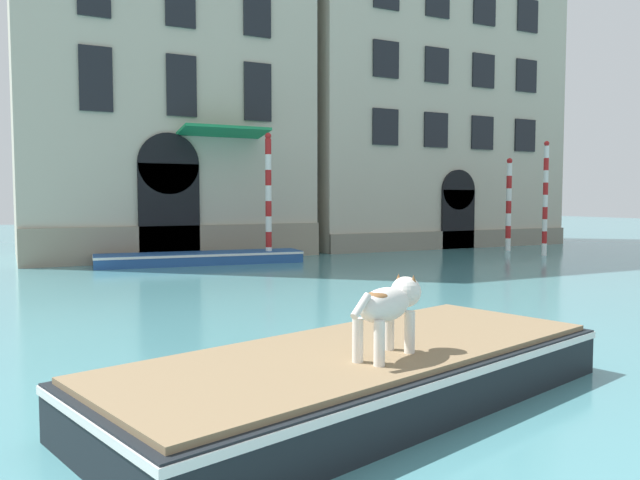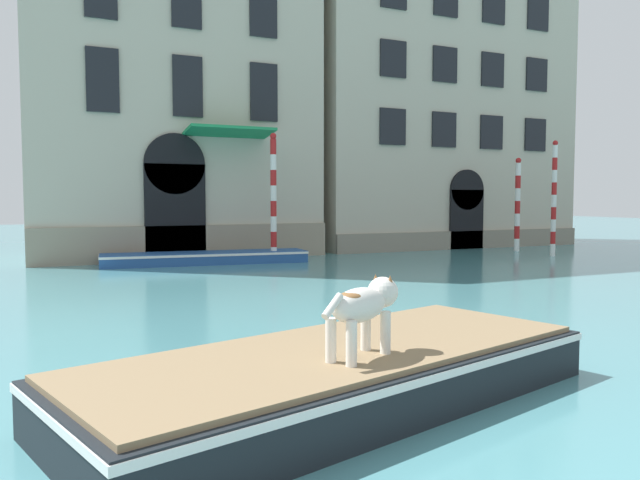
{
  "view_description": "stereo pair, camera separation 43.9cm",
  "coord_description": "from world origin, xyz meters",
  "px_view_note": "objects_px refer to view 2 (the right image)",
  "views": [
    {
      "loc": [
        -3.81,
        0.5,
        2.25
      ],
      "look_at": [
        3.26,
        14.52,
        1.2
      ],
      "focal_mm": 35.0,
      "sensor_mm": 36.0,
      "label": 1
    },
    {
      "loc": [
        -3.42,
        0.31,
        2.25
      ],
      "look_at": [
        3.26,
        14.52,
        1.2
      ],
      "focal_mm": 35.0,
      "sensor_mm": 36.0,
      "label": 2
    }
  ],
  "objects_px": {
    "boat_foreground": "(340,373)",
    "mooring_pole_2": "(273,197)",
    "boat_moored_near_palazzo": "(206,257)",
    "mooring_pole_1": "(518,204)",
    "mooring_pole_0": "(554,198)",
    "dog_on_deck": "(364,305)"
  },
  "relations": [
    {
      "from": "mooring_pole_0",
      "to": "mooring_pole_2",
      "type": "xyz_separation_m",
      "value": [
        -10.73,
        2.41,
        0.02
      ]
    },
    {
      "from": "boat_foreground",
      "to": "mooring_pole_1",
      "type": "distance_m",
      "value": 21.43
    },
    {
      "from": "boat_foreground",
      "to": "mooring_pole_2",
      "type": "xyz_separation_m",
      "value": [
        4.75,
        14.47,
        1.95
      ]
    },
    {
      "from": "dog_on_deck",
      "to": "mooring_pole_0",
      "type": "height_order",
      "value": "mooring_pole_0"
    },
    {
      "from": "boat_foreground",
      "to": "mooring_pole_0",
      "type": "bearing_deg",
      "value": 22.93
    },
    {
      "from": "boat_moored_near_palazzo",
      "to": "mooring_pole_2",
      "type": "relative_size",
      "value": 1.57
    },
    {
      "from": "boat_moored_near_palazzo",
      "to": "mooring_pole_1",
      "type": "relative_size",
      "value": 1.79
    },
    {
      "from": "mooring_pole_0",
      "to": "mooring_pole_2",
      "type": "relative_size",
      "value": 0.99
    },
    {
      "from": "dog_on_deck",
      "to": "mooring_pole_1",
      "type": "xyz_separation_m",
      "value": [
        15.75,
        14.83,
        0.85
      ]
    },
    {
      "from": "mooring_pole_1",
      "to": "mooring_pole_2",
      "type": "height_order",
      "value": "mooring_pole_2"
    },
    {
      "from": "mooring_pole_0",
      "to": "mooring_pole_1",
      "type": "distance_m",
      "value": 2.35
    },
    {
      "from": "boat_moored_near_palazzo",
      "to": "mooring_pole_0",
      "type": "height_order",
      "value": "mooring_pole_0"
    },
    {
      "from": "dog_on_deck",
      "to": "mooring_pole_2",
      "type": "xyz_separation_m",
      "value": [
        4.71,
        14.92,
        1.13
      ]
    },
    {
      "from": "dog_on_deck",
      "to": "boat_moored_near_palazzo",
      "type": "bearing_deg",
      "value": 53.69
    },
    {
      "from": "boat_moored_near_palazzo",
      "to": "mooring_pole_2",
      "type": "height_order",
      "value": "mooring_pole_2"
    },
    {
      "from": "boat_moored_near_palazzo",
      "to": "mooring_pole_2",
      "type": "bearing_deg",
      "value": -6.81
    },
    {
      "from": "boat_foreground",
      "to": "dog_on_deck",
      "type": "distance_m",
      "value": 0.94
    },
    {
      "from": "mooring_pole_0",
      "to": "mooring_pole_1",
      "type": "xyz_separation_m",
      "value": [
        0.31,
        2.32,
        -0.26
      ]
    },
    {
      "from": "boat_foreground",
      "to": "dog_on_deck",
      "type": "bearing_deg",
      "value": -99.47
    },
    {
      "from": "dog_on_deck",
      "to": "boat_moored_near_palazzo",
      "type": "distance_m",
      "value": 15.67
    },
    {
      "from": "boat_foreground",
      "to": "mooring_pole_1",
      "type": "bearing_deg",
      "value": 27.32
    },
    {
      "from": "boat_moored_near_palazzo",
      "to": "mooring_pole_0",
      "type": "bearing_deg",
      "value": -6.4
    }
  ]
}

